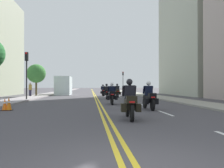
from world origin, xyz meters
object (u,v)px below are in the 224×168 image
object	(u,v)px
motorcycle_2	(112,95)
motorcycle_6	(103,91)
motorcycle_4	(107,93)
motorcycle_0	(130,103)
motorcycle_1	(149,98)
traffic_light_near	(27,67)
motorcycle_5	(117,92)
traffic_cone_1	(9,104)
traffic_light_far	(123,78)
street_tree_1	(36,74)
motorcycle_3	(130,94)
parked_truck	(64,87)
pedestrian_0	(30,90)
traffic_cone_0	(5,104)

from	to	relation	value
motorcycle_2	motorcycle_6	bearing A→B (deg)	91.69
motorcycle_4	motorcycle_2	bearing A→B (deg)	-87.67
motorcycle_0	motorcycle_1	distance (m)	4.18
traffic_light_near	motorcycle_5	bearing A→B (deg)	32.80
motorcycle_1	traffic_cone_1	bearing A→B (deg)	175.99
traffic_light_far	traffic_cone_1	bearing A→B (deg)	-106.77
motorcycle_0	traffic_cone_1	xyz separation A→B (m)	(-6.01, 4.03, -0.30)
traffic_light_far	street_tree_1	xyz separation A→B (m)	(-14.12, -20.23, -0.17)
traffic_light_far	street_tree_1	size ratio (longest dim) A/B	1.07
traffic_cone_1	traffic_light_near	distance (m)	9.70
motorcycle_4	traffic_light_far	world-z (taller)	traffic_light_far
traffic_light_near	motorcycle_1	bearing A→B (deg)	-45.72
motorcycle_1	motorcycle_3	xyz separation A→B (m)	(0.18, 7.56, -0.00)
motorcycle_3	parked_truck	world-z (taller)	parked_truck
motorcycle_0	motorcycle_2	world-z (taller)	motorcycle_0
pedestrian_0	street_tree_1	xyz separation A→B (m)	(0.47, 1.13, 2.04)
motorcycle_6	traffic_light_far	world-z (taller)	traffic_light_far
pedestrian_0	parked_truck	xyz separation A→B (m)	(3.37, 7.22, 0.36)
traffic_cone_0	street_tree_1	xyz separation A→B (m)	(-2.32, 18.19, 2.62)
traffic_cone_0	pedestrian_0	xyz separation A→B (m)	(-2.79, 17.07, 0.58)
motorcycle_1	motorcycle_0	bearing A→B (deg)	-116.93
motorcycle_0	parked_truck	bearing A→B (deg)	104.10
motorcycle_2	motorcycle_5	distance (m)	11.23
motorcycle_3	motorcycle_5	size ratio (longest dim) A/B	0.95
motorcycle_2	motorcycle_6	distance (m)	14.77
traffic_cone_0	motorcycle_2	bearing A→B (deg)	32.34
traffic_cone_1	traffic_light_near	bearing A→B (deg)	98.86
traffic_light_near	traffic_light_far	distance (m)	32.01
parked_truck	motorcycle_5	bearing A→B (deg)	-51.66
motorcycle_6	parked_truck	distance (m)	8.06
motorcycle_1	motorcycle_4	world-z (taller)	motorcycle_1
traffic_cone_0	traffic_light_near	distance (m)	9.68
traffic_cone_1	traffic_light_far	size ratio (longest dim) A/B	0.17
street_tree_1	motorcycle_2	bearing A→B (deg)	-59.03
motorcycle_4	motorcycle_3	bearing A→B (deg)	-61.64
motorcycle_2	pedestrian_0	world-z (taller)	pedestrian_0
motorcycle_5	traffic_light_near	bearing A→B (deg)	-147.27
motorcycle_1	motorcycle_4	size ratio (longest dim) A/B	0.99
motorcycle_6	traffic_cone_1	distance (m)	19.71
motorcycle_2	motorcycle_5	xyz separation A→B (m)	(1.65, 11.11, -0.01)
motorcycle_2	traffic_light_near	distance (m)	9.44
motorcycle_3	traffic_light_near	size ratio (longest dim) A/B	0.47
motorcycle_2	street_tree_1	world-z (taller)	street_tree_1
traffic_cone_1	street_tree_1	size ratio (longest dim) A/B	0.18
parked_truck	pedestrian_0	bearing A→B (deg)	-115.03
parked_truck	motorcycle_6	bearing A→B (deg)	-43.87
motorcycle_4	traffic_cone_0	xyz separation A→B (m)	(-6.34, -11.18, -0.32)
traffic_light_near	parked_truck	world-z (taller)	traffic_light_near
street_tree_1	parked_truck	bearing A→B (deg)	64.55
motorcycle_6	traffic_cone_1	world-z (taller)	motorcycle_6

